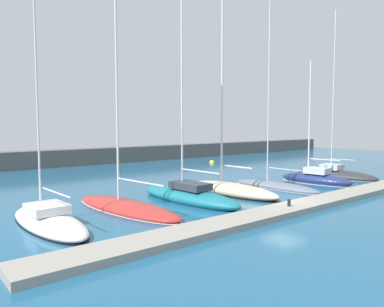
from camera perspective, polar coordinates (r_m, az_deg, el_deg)
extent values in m
plane|color=#1E567A|center=(26.19, 14.09, -7.78)|extent=(120.00, 120.00, 0.00)
cube|color=gray|center=(25.34, 16.76, -7.82)|extent=(35.74, 2.15, 0.37)
cube|color=#5B5651|center=(52.84, -16.18, -0.45)|extent=(108.00, 2.58, 2.23)
ellipsoid|color=white|center=(21.68, -21.42, -9.96)|extent=(2.82, 8.43, 1.03)
ellipsoid|color=black|center=(21.73, -21.40, -10.45)|extent=(2.85, 8.52, 0.12)
cylinder|color=silver|center=(22.33, -23.09, 11.55)|extent=(0.11, 0.11, 15.32)
cylinder|color=silver|center=(20.23, -20.42, -5.72)|extent=(0.21, 3.68, 0.08)
cube|color=silver|center=(21.70, -21.66, -7.94)|extent=(1.96, 2.35, 0.46)
ellipsoid|color=#B72D28|center=(24.32, -10.23, -8.26)|extent=(3.98, 10.28, 0.85)
ellipsoid|color=silver|center=(24.35, -10.23, -8.60)|extent=(4.02, 10.38, 0.12)
cylinder|color=silver|center=(24.75, -11.71, 14.03)|extent=(0.15, 0.15, 18.11)
cylinder|color=silver|center=(22.84, -8.16, -4.42)|extent=(0.64, 4.48, 0.10)
ellipsoid|color=#19707F|center=(26.57, -0.53, -6.80)|extent=(3.26, 9.66, 1.22)
cylinder|color=silver|center=(26.73, -1.58, 10.94)|extent=(0.15, 0.15, 15.20)
cylinder|color=silver|center=(25.45, 1.19, -2.80)|extent=(0.39, 3.76, 0.10)
cube|color=#333842|center=(26.28, -0.25, -5.04)|extent=(1.81, 3.05, 0.48)
ellipsoid|color=beige|center=(29.51, 6.15, -5.68)|extent=(3.03, 9.07, 1.12)
ellipsoid|color=black|center=(29.56, 6.15, -6.23)|extent=(3.06, 9.16, 0.12)
cylinder|color=silver|center=(29.96, 4.70, 10.47)|extent=(0.17, 0.17, 15.52)
cylinder|color=silver|center=(28.79, 7.19, -2.11)|extent=(0.24, 2.79, 0.12)
ellipsoid|color=slate|center=(32.74, 12.86, -5.01)|extent=(2.53, 8.53, 0.82)
ellipsoid|color=silver|center=(32.77, 12.85, -5.26)|extent=(2.56, 8.62, 0.12)
cylinder|color=silver|center=(32.99, 11.87, 10.59)|extent=(0.11, 0.11, 16.98)
cylinder|color=silver|center=(32.01, 14.29, -2.40)|extent=(0.26, 3.21, 0.07)
ellipsoid|color=navy|center=(36.42, 18.70, -3.85)|extent=(2.90, 7.07, 1.14)
ellipsoid|color=silver|center=(36.47, 18.69, -4.39)|extent=(2.92, 7.14, 0.12)
cylinder|color=silver|center=(36.40, 17.84, 5.41)|extent=(0.15, 0.15, 10.57)
cylinder|color=silver|center=(35.84, 20.02, -0.92)|extent=(0.41, 2.81, 0.10)
cube|color=silver|center=(36.26, 18.92, -2.53)|extent=(1.76, 2.28, 0.57)
ellipsoid|color=#2D2D33|center=(41.16, 21.44, -3.21)|extent=(3.54, 8.80, 1.22)
ellipsoid|color=silver|center=(41.18, 21.43, -3.47)|extent=(3.58, 8.89, 0.12)
cylinder|color=silver|center=(41.18, 21.17, 9.11)|extent=(0.10, 0.10, 16.42)
cylinder|color=silver|center=(40.71, 22.32, -0.87)|extent=(0.26, 2.65, 0.07)
cube|color=silver|center=(41.24, 20.94, -1.94)|extent=(1.87, 2.09, 0.55)
sphere|color=yellow|center=(53.23, 3.13, -1.45)|extent=(0.77, 0.77, 0.77)
cylinder|color=black|center=(24.10, 14.87, -7.42)|extent=(0.20, 0.20, 0.44)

